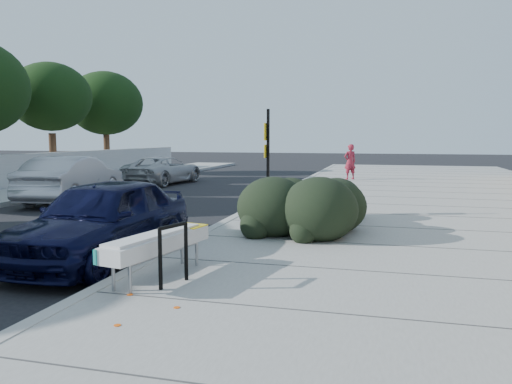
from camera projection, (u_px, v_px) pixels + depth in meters
ground at (156, 265)px, 8.66m from camera, size 120.00×120.00×0.00m
sidewalk_near at (461, 226)px, 12.03m from camera, size 11.20×50.00×0.15m
curb_near at (239, 216)px, 13.45m from camera, size 0.22×50.00×0.17m
tree_far_e at (51, 97)px, 24.82m from camera, size 4.00×4.00×5.90m
tree_far_f at (105, 103)px, 29.62m from camera, size 4.40×4.40×6.07m
bench at (158, 243)px, 7.35m from camera, size 0.85×2.17×0.64m
bike_rack at (173, 248)px, 6.97m from camera, size 0.22×0.57×0.87m
sign_post at (267, 156)px, 13.07m from camera, size 0.11×0.32×2.79m
hedge at (308, 196)px, 11.55m from camera, size 1.96×3.78×1.40m
sedan_navy at (102, 220)px, 8.94m from camera, size 1.81×4.39×1.49m
wagon_silver at (73, 179)px, 16.99m from camera, size 2.28×4.96×1.58m
suv_silver at (163, 170)px, 23.63m from camera, size 2.58×4.83×1.29m
pedestrian at (350, 162)px, 24.29m from camera, size 0.75×0.69×1.71m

